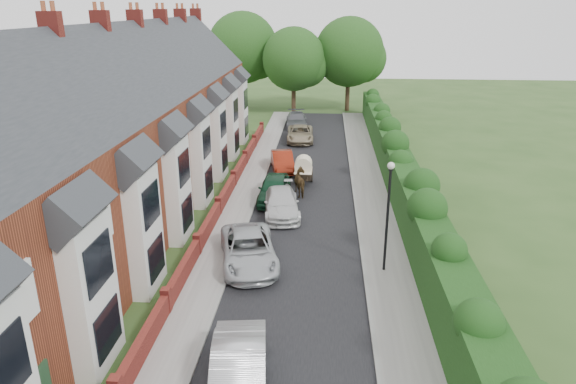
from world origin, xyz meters
name	(u,v)px	position (x,y,z in m)	size (l,w,h in m)	color
ground	(304,319)	(0.00, 0.00, 0.00)	(140.00, 140.00, 0.00)	#2D4C1E
road	(304,211)	(-0.50, 11.00, 0.01)	(6.00, 58.00, 0.02)	black
pavement_hedge_side	(375,212)	(3.60, 11.00, 0.06)	(2.20, 58.00, 0.12)	gray
pavement_house_side	(239,208)	(-4.35, 11.00, 0.06)	(1.70, 58.00, 0.12)	gray
kerb_hedge_side	(357,212)	(2.55, 11.00, 0.07)	(0.18, 58.00, 0.13)	gray
kerb_house_side	(253,209)	(-3.55, 11.00, 0.07)	(0.18, 58.00, 0.13)	gray
hedge	(409,188)	(5.40, 11.00, 1.60)	(2.10, 58.00, 2.85)	#173511
terrace_row	(116,138)	(-10.87, 9.98, 4.47)	(9.05, 40.50, 11.50)	brown
garden_wall_row	(219,208)	(-5.35, 10.00, 0.46)	(0.35, 40.35, 1.10)	maroon
lamppost	(388,204)	(3.40, 4.00, 3.30)	(0.32, 0.32, 5.16)	black
tree_far_left	(297,61)	(-2.65, 40.08, 5.71)	(7.14, 6.80, 9.29)	#332316
tree_far_right	(353,54)	(3.39, 42.08, 6.31)	(7.98, 7.60, 10.31)	#332316
tree_far_back	(247,50)	(-8.59, 43.08, 6.62)	(8.40, 8.00, 10.82)	#332316
car_silver_a	(239,374)	(-1.82, -4.20, 0.79)	(1.67, 4.78, 1.57)	silver
car_silver_b	(249,250)	(-2.77, 4.29, 0.73)	(2.43, 5.27, 1.46)	#B7BBBF
car_white	(281,203)	(-1.81, 10.43, 0.70)	(1.95, 4.81, 1.39)	silver
car_green	(274,189)	(-2.42, 12.60, 0.77)	(1.82, 4.52, 1.54)	#103821
car_red	(282,161)	(-2.44, 18.80, 0.69)	(1.45, 4.17, 1.37)	maroon
car_beige	(300,134)	(-1.60, 27.40, 0.68)	(2.25, 4.88, 1.36)	tan
car_grey	(297,120)	(-2.25, 33.00, 0.71)	(1.99, 4.90, 1.42)	#595A60
horse	(302,183)	(-0.79, 13.75, 0.82)	(0.88, 1.94, 1.64)	#433018
horse_cart	(303,168)	(-0.79, 15.84, 1.11)	(1.22, 2.69, 1.94)	black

